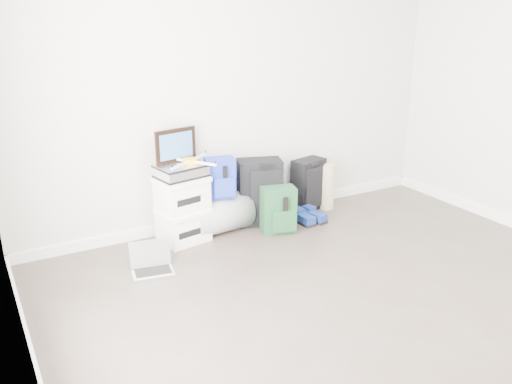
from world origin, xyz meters
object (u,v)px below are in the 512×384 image
large_suitcase (260,192)px  duffel_bag (220,214)px  carry_on (308,185)px  boxes_stack (183,209)px  laptop (152,264)px  briefcase (181,171)px

large_suitcase → duffel_bag: bearing=-163.0°
carry_on → boxes_stack: bearing=169.9°
laptop → duffel_bag: bearing=38.4°
carry_on → laptop: size_ratio=1.49×
large_suitcase → laptop: size_ratio=1.78×
boxes_stack → laptop: boxes_stack is taller
duffel_bag → carry_on: 1.09m
boxes_stack → duffel_bag: (0.39, 0.03, -0.13)m
briefcase → laptop: (-0.46, -0.43, -0.63)m
carry_on → laptop: bearing=-178.7°
briefcase → carry_on: (1.48, 0.11, -0.41)m
boxes_stack → briefcase: briefcase is taller
duffel_bag → laptop: size_ratio=1.58×
carry_on → briefcase: bearing=169.9°
duffel_bag → laptop: bearing=-156.0°
briefcase → laptop: briefcase is taller
carry_on → laptop: carry_on is taller
briefcase → duffel_bag: 0.64m
boxes_stack → carry_on: (1.48, 0.11, -0.04)m
laptop → briefcase: bearing=53.1°
boxes_stack → laptop: size_ratio=1.67×
duffel_bag → boxes_stack: bearing=179.7°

